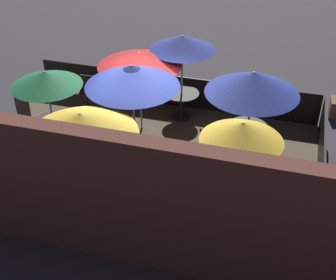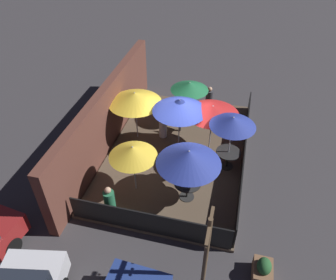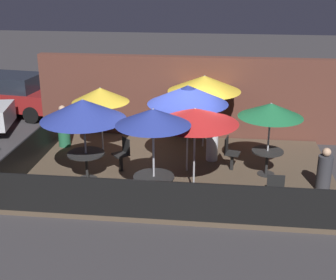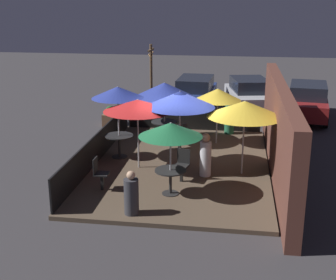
{
  "view_description": "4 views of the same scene",
  "coord_description": "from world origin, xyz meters",
  "px_view_note": "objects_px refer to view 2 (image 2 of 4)",
  "views": [
    {
      "loc": [
        -3.2,
        8.95,
        7.0
      ],
      "look_at": [
        -0.72,
        0.3,
        0.97
      ],
      "focal_mm": 50.0,
      "sensor_mm": 36.0,
      "label": 1
    },
    {
      "loc": [
        -10.42,
        -2.2,
        9.39
      ],
      "look_at": [
        -0.5,
        0.28,
        1.09
      ],
      "focal_mm": 35.0,
      "sensor_mm": 36.0,
      "label": 2
    },
    {
      "loc": [
        1.11,
        -12.1,
        5.54
      ],
      "look_at": [
        -0.26,
        -0.52,
        1.21
      ],
      "focal_mm": 50.0,
      "sensor_mm": 36.0,
      "label": 3
    },
    {
      "loc": [
        14.31,
        1.69,
        5.4
      ],
      "look_at": [
        0.59,
        -0.34,
        1.11
      ],
      "focal_mm": 50.0,
      "sensor_mm": 36.0,
      "label": 4
    }
  ],
  "objects_px": {
    "dining_table_0": "(187,185)",
    "patron_2": "(209,98)",
    "dining_table_2": "(228,155)",
    "patio_chair_0": "(231,117)",
    "patron_1": "(110,203)",
    "patron_0": "(163,125)",
    "light_post": "(206,256)",
    "patio_umbrella_0": "(189,157)",
    "patio_umbrella_3": "(213,110)",
    "dining_table_1": "(189,110)",
    "planter_box": "(263,271)",
    "patio_umbrella_1": "(190,86)",
    "patio_umbrella_4": "(133,152)",
    "patio_chair_1": "(180,122)",
    "patio_umbrella_2": "(233,122)",
    "patio_chair_2": "(173,168)",
    "patio_umbrella_6": "(180,105)"
  },
  "relations": [
    {
      "from": "dining_table_0",
      "to": "patron_2",
      "type": "distance_m",
      "value": 6.21
    },
    {
      "from": "dining_table_2",
      "to": "patio_chair_0",
      "type": "distance_m",
      "value": 2.84
    },
    {
      "from": "patio_chair_0",
      "to": "patron_1",
      "type": "distance_m",
      "value": 7.18
    },
    {
      "from": "patron_0",
      "to": "light_post",
      "type": "bearing_deg",
      "value": 41.67
    },
    {
      "from": "patio_umbrella_0",
      "to": "patron_0",
      "type": "distance_m",
      "value": 3.99
    },
    {
      "from": "patio_umbrella_3",
      "to": "dining_table_1",
      "type": "distance_m",
      "value": 2.75
    },
    {
      "from": "patio_chair_0",
      "to": "patron_0",
      "type": "bearing_deg",
      "value": 27.86
    },
    {
      "from": "light_post",
      "to": "patio_chair_0",
      "type": "bearing_deg",
      "value": 0.04
    },
    {
      "from": "dining_table_0",
      "to": "planter_box",
      "type": "distance_m",
      "value": 3.71
    },
    {
      "from": "patio_umbrella_0",
      "to": "light_post",
      "type": "distance_m",
      "value": 3.53
    },
    {
      "from": "dining_table_1",
      "to": "patio_umbrella_3",
      "type": "bearing_deg",
      "value": -146.01
    },
    {
      "from": "dining_table_0",
      "to": "patio_chair_0",
      "type": "xyz_separation_m",
      "value": [
        4.84,
        -1.1,
        -0.1
      ]
    },
    {
      "from": "patio_umbrella_1",
      "to": "dining_table_0",
      "type": "bearing_deg",
      "value": -169.28
    },
    {
      "from": "patio_umbrella_4",
      "to": "dining_table_1",
      "type": "relative_size",
      "value": 2.39
    },
    {
      "from": "patio_umbrella_3",
      "to": "planter_box",
      "type": "xyz_separation_m",
      "value": [
        -5.35,
        -2.38,
        -1.8
      ]
    },
    {
      "from": "patio_umbrella_1",
      "to": "patron_2",
      "type": "relative_size",
      "value": 1.78
    },
    {
      "from": "patio_chair_0",
      "to": "light_post",
      "type": "xyz_separation_m",
      "value": [
        -8.19,
        -0.01,
        1.29
      ]
    },
    {
      "from": "patio_chair_1",
      "to": "patron_0",
      "type": "relative_size",
      "value": 0.72
    },
    {
      "from": "patio_umbrella_3",
      "to": "patio_chair_1",
      "type": "bearing_deg",
      "value": 58.63
    },
    {
      "from": "patio_umbrella_4",
      "to": "dining_table_2",
      "type": "distance_m",
      "value": 4.0
    },
    {
      "from": "patio_umbrella_2",
      "to": "patron_2",
      "type": "relative_size",
      "value": 2.12
    },
    {
      "from": "patio_umbrella_3",
      "to": "patio_umbrella_4",
      "type": "relative_size",
      "value": 1.08
    },
    {
      "from": "patio_chair_2",
      "to": "patron_2",
      "type": "relative_size",
      "value": 0.83
    },
    {
      "from": "dining_table_0",
      "to": "patio_umbrella_4",
      "type": "bearing_deg",
      "value": 91.62
    },
    {
      "from": "patio_umbrella_1",
      "to": "patio_chair_1",
      "type": "xyz_separation_m",
      "value": [
        -1.01,
        0.21,
        -1.32
      ]
    },
    {
      "from": "dining_table_0",
      "to": "dining_table_1",
      "type": "bearing_deg",
      "value": 10.72
    },
    {
      "from": "patio_chair_1",
      "to": "patron_2",
      "type": "relative_size",
      "value": 0.83
    },
    {
      "from": "patron_2",
      "to": "patron_0",
      "type": "bearing_deg",
      "value": -36.32
    },
    {
      "from": "dining_table_1",
      "to": "patron_2",
      "type": "distance_m",
      "value": 1.59
    },
    {
      "from": "patio_chair_1",
      "to": "planter_box",
      "type": "xyz_separation_m",
      "value": [
        -6.28,
        -3.89,
        -0.29
      ]
    },
    {
      "from": "patio_umbrella_0",
      "to": "patio_umbrella_3",
      "type": "xyz_separation_m",
      "value": [
        2.9,
        -0.39,
        0.06
      ]
    },
    {
      "from": "dining_table_0",
      "to": "light_post",
      "type": "xyz_separation_m",
      "value": [
        -3.35,
        -1.11,
        1.18
      ]
    },
    {
      "from": "patio_umbrella_1",
      "to": "dining_table_1",
      "type": "xyz_separation_m",
      "value": [
        -0.0,
        0.0,
        -1.29
      ]
    },
    {
      "from": "dining_table_1",
      "to": "light_post",
      "type": "bearing_deg",
      "value": -166.12
    },
    {
      "from": "patio_chair_0",
      "to": "patio_chair_2",
      "type": "height_order",
      "value": "patio_chair_2"
    },
    {
      "from": "dining_table_1",
      "to": "dining_table_2",
      "type": "relative_size",
      "value": 0.89
    },
    {
      "from": "patio_umbrella_0",
      "to": "patio_umbrella_3",
      "type": "relative_size",
      "value": 1.01
    },
    {
      "from": "dining_table_0",
      "to": "patio_umbrella_2",
      "type": "bearing_deg",
      "value": -31.76
    },
    {
      "from": "patio_umbrella_3",
      "to": "patio_umbrella_6",
      "type": "relative_size",
      "value": 0.9
    },
    {
      "from": "patio_chair_0",
      "to": "patio_umbrella_4",
      "type": "bearing_deg",
      "value": 57.75
    },
    {
      "from": "patio_umbrella_6",
      "to": "patron_0",
      "type": "bearing_deg",
      "value": 52.28
    },
    {
      "from": "dining_table_0",
      "to": "planter_box",
      "type": "height_order",
      "value": "dining_table_0"
    },
    {
      "from": "planter_box",
      "to": "patio_umbrella_2",
      "type": "bearing_deg",
      "value": 18.87
    },
    {
      "from": "patio_umbrella_0",
      "to": "planter_box",
      "type": "bearing_deg",
      "value": -131.53
    },
    {
      "from": "patio_umbrella_1",
      "to": "dining_table_0",
      "type": "height_order",
      "value": "patio_umbrella_1"
    },
    {
      "from": "patio_umbrella_1",
      "to": "dining_table_2",
      "type": "distance_m",
      "value": 3.76
    },
    {
      "from": "patio_umbrella_3",
      "to": "dining_table_1",
      "type": "bearing_deg",
      "value": 33.99
    },
    {
      "from": "patio_umbrella_4",
      "to": "patron_2",
      "type": "xyz_separation_m",
      "value": [
        6.26,
        -1.83,
        -1.34
      ]
    },
    {
      "from": "patio_umbrella_2",
      "to": "patio_umbrella_3",
      "type": "xyz_separation_m",
      "value": [
        0.9,
        0.86,
        -0.2
      ]
    },
    {
      "from": "patio_umbrella_3",
      "to": "dining_table_0",
      "type": "height_order",
      "value": "patio_umbrella_3"
    }
  ]
}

